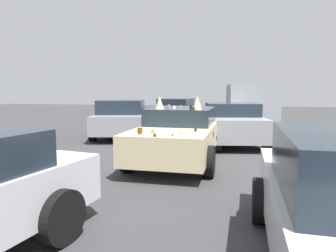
% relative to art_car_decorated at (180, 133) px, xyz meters
% --- Properties ---
extents(ground_plane, '(60.00, 60.00, 0.00)m').
position_rel_art_car_decorated_xyz_m(ground_plane, '(-0.09, 0.00, -0.71)').
color(ground_plane, '#38383A').
extents(art_car_decorated, '(4.42, 2.06, 1.67)m').
position_rel_art_car_decorated_xyz_m(art_car_decorated, '(0.00, 0.00, 0.00)').
color(art_car_decorated, beige).
rests_on(art_car_decorated, ground).
extents(parked_van_far_right, '(5.47, 2.56, 2.10)m').
position_rel_art_car_decorated_xyz_m(parked_van_far_right, '(7.77, -2.02, 0.47)').
color(parked_van_far_right, '#9EA3A8').
rests_on(parked_van_far_right, ground).
extents(parked_sedan_near_right, '(4.82, 2.80, 1.45)m').
position_rel_art_car_decorated_xyz_m(parked_sedan_near_right, '(3.79, 3.03, 0.02)').
color(parked_sedan_near_right, gray).
rests_on(parked_sedan_near_right, ground).
extents(parked_sedan_near_left, '(4.63, 2.17, 1.40)m').
position_rel_art_car_decorated_xyz_m(parked_sedan_near_left, '(8.55, 1.70, 0.01)').
color(parked_sedan_near_left, navy).
rests_on(parked_sedan_near_left, ground).
extents(parked_sedan_behind_right, '(4.21, 2.56, 1.40)m').
position_rel_art_car_decorated_xyz_m(parked_sedan_behind_right, '(2.93, -1.24, -0.01)').
color(parked_sedan_behind_right, gray).
rests_on(parked_sedan_behind_right, ground).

